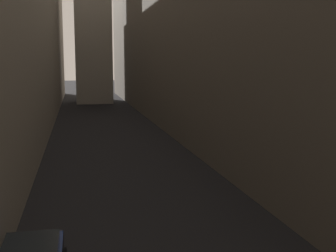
% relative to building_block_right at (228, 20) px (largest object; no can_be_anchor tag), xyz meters
% --- Properties ---
extents(ground_plane, '(264.00, 264.00, 0.00)m').
position_rel_building_block_right_xyz_m(ground_plane, '(-13.19, -2.00, -11.36)').
color(ground_plane, black).
extents(building_block_right, '(15.37, 108.00, 22.71)m').
position_rel_building_block_right_xyz_m(building_block_right, '(0.00, 0.00, 0.00)').
color(building_block_right, '#60594F').
rests_on(building_block_right, ground).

